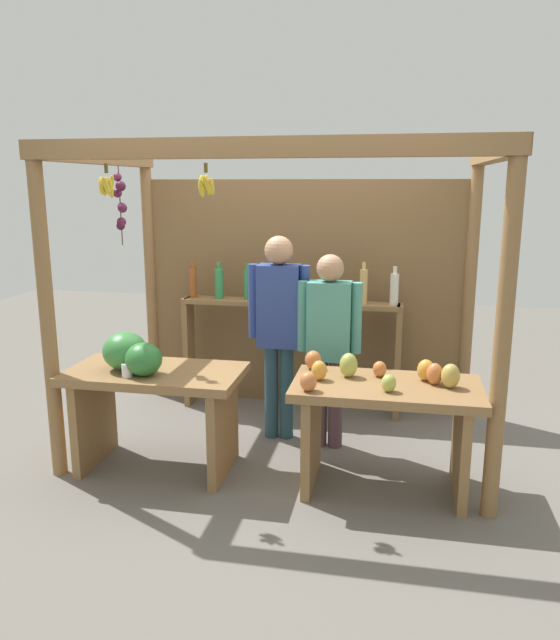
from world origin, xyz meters
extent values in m
plane|color=slate|center=(0.00, 0.00, 0.00)|extent=(12.00, 12.00, 0.00)
cylinder|color=olive|center=(-1.44, -0.86, 1.13)|extent=(0.10, 0.10, 2.25)
cylinder|color=olive|center=(1.44, -0.86, 1.13)|extent=(0.10, 0.10, 2.25)
cylinder|color=olive|center=(-1.44, 0.86, 1.13)|extent=(0.10, 0.10, 2.25)
cylinder|color=olive|center=(1.44, 0.86, 1.13)|extent=(0.10, 0.10, 2.25)
cube|color=olive|center=(0.00, -0.86, 2.19)|extent=(2.98, 0.12, 0.12)
cube|color=olive|center=(-1.44, 0.00, 2.19)|extent=(0.12, 1.83, 0.12)
cube|color=olive|center=(1.44, 0.00, 2.19)|extent=(0.12, 1.83, 0.12)
cube|color=brown|center=(0.00, 0.88, 1.01)|extent=(2.88, 0.04, 2.03)
cylinder|color=brown|center=(-0.36, -0.72, 2.08)|extent=(0.02, 0.02, 0.06)
ellipsoid|color=gold|center=(-0.33, -0.73, 1.97)|extent=(0.04, 0.08, 0.12)
ellipsoid|color=gold|center=(-0.34, -0.70, 1.97)|extent=(0.06, 0.05, 0.12)
ellipsoid|color=gold|center=(-0.38, -0.69, 1.99)|extent=(0.06, 0.05, 0.12)
ellipsoid|color=gold|center=(-0.39, -0.73, 1.99)|extent=(0.04, 0.07, 0.12)
ellipsoid|color=gold|center=(-0.38, -0.76, 1.96)|extent=(0.06, 0.05, 0.12)
ellipsoid|color=gold|center=(-0.35, -0.75, 1.98)|extent=(0.07, 0.05, 0.12)
cylinder|color=brown|center=(-1.01, -0.75, 2.08)|extent=(0.02, 0.02, 0.06)
ellipsoid|color=gold|center=(-0.99, -0.75, 1.96)|extent=(0.04, 0.06, 0.13)
ellipsoid|color=gold|center=(-1.00, -0.73, 1.99)|extent=(0.08, 0.05, 0.13)
ellipsoid|color=gold|center=(-1.03, -0.73, 1.97)|extent=(0.05, 0.05, 0.13)
ellipsoid|color=gold|center=(-1.04, -0.77, 1.98)|extent=(0.06, 0.08, 0.13)
ellipsoid|color=gold|center=(-1.00, -0.78, 1.97)|extent=(0.07, 0.05, 0.13)
cylinder|color=#4C422D|center=(-1.09, -0.42, 1.84)|extent=(0.01, 0.01, 0.55)
sphere|color=#601E42|center=(-1.10, -0.41, 2.03)|extent=(0.06, 0.06, 0.06)
sphere|color=#47142D|center=(-1.07, -0.44, 1.97)|extent=(0.07, 0.07, 0.07)
sphere|color=#511938|center=(-1.11, -0.40, 1.93)|extent=(0.06, 0.06, 0.06)
sphere|color=#511938|center=(-1.06, -0.44, 1.83)|extent=(0.07, 0.07, 0.07)
sphere|color=#601E42|center=(-1.09, -0.39, 1.83)|extent=(0.06, 0.06, 0.06)
sphere|color=#47142D|center=(-1.09, -0.43, 1.70)|extent=(0.06, 0.06, 0.06)
sphere|color=#601E42|center=(-1.09, -0.41, 1.73)|extent=(0.06, 0.06, 0.06)
cube|color=olive|center=(-0.79, -0.65, 0.70)|extent=(1.21, 0.64, 0.06)
cube|color=olive|center=(-1.28, -0.65, 0.34)|extent=(0.06, 0.58, 0.67)
cube|color=olive|center=(-0.31, -0.65, 0.34)|extent=(0.06, 0.58, 0.67)
ellipsoid|color=#38843D|center=(-0.99, -0.67, 0.86)|extent=(0.39, 0.39, 0.26)
ellipsoid|color=#2D7533|center=(-0.81, -0.78, 0.84)|extent=(0.26, 0.26, 0.22)
cylinder|color=white|center=(-0.91, -0.83, 0.78)|extent=(0.07, 0.07, 0.09)
cube|color=olive|center=(0.79, -0.65, 0.70)|extent=(1.21, 0.64, 0.06)
cube|color=olive|center=(0.31, -0.65, 0.34)|extent=(0.06, 0.58, 0.67)
cube|color=olive|center=(1.28, -0.65, 0.34)|extent=(0.06, 0.58, 0.67)
ellipsoid|color=#CC7038|center=(0.28, -0.42, 0.80)|extent=(0.16, 0.16, 0.13)
ellipsoid|color=#CC7038|center=(1.09, -0.60, 0.80)|extent=(0.14, 0.14, 0.14)
ellipsoid|color=#CC7038|center=(0.74, -0.50, 0.79)|extent=(0.13, 0.13, 0.11)
ellipsoid|color=#B79E47|center=(1.18, -0.65, 0.81)|extent=(0.16, 0.16, 0.16)
ellipsoid|color=#CC7038|center=(0.32, -0.88, 0.79)|extent=(0.13, 0.13, 0.12)
ellipsoid|color=gold|center=(1.04, -0.53, 0.80)|extent=(0.16, 0.16, 0.14)
ellipsoid|color=#A8B24C|center=(0.81, -0.80, 0.79)|extent=(0.10, 0.10, 0.11)
ellipsoid|color=gold|center=(0.35, -0.65, 0.80)|extent=(0.11, 0.11, 0.13)
ellipsoid|color=#A8B24C|center=(0.54, -0.55, 0.81)|extent=(0.17, 0.17, 0.16)
cube|color=olive|center=(-1.01, 0.65, 0.50)|extent=(0.05, 0.20, 1.00)
cube|color=olive|center=(0.87, 0.65, 0.50)|extent=(0.05, 0.20, 1.00)
cube|color=olive|center=(-0.07, 0.65, 0.98)|extent=(1.87, 0.22, 0.04)
cylinder|color=#994C1E|center=(-0.95, 0.65, 1.14)|extent=(0.06, 0.06, 0.27)
cylinder|color=#994C1E|center=(-0.95, 0.65, 1.30)|extent=(0.03, 0.03, 0.06)
cylinder|color=#338C4C|center=(-0.71, 0.65, 1.13)|extent=(0.08, 0.08, 0.26)
cylinder|color=#338C4C|center=(-0.71, 0.65, 1.29)|extent=(0.03, 0.03, 0.06)
cylinder|color=#338C4C|center=(-0.45, 0.65, 1.13)|extent=(0.06, 0.06, 0.26)
cylinder|color=#338C4C|center=(-0.45, 0.65, 1.29)|extent=(0.03, 0.03, 0.06)
cylinder|color=#994C1E|center=(-0.19, 0.65, 1.14)|extent=(0.08, 0.08, 0.29)
cylinder|color=#994C1E|center=(-0.19, 0.65, 1.32)|extent=(0.03, 0.03, 0.06)
cylinder|color=silver|center=(0.05, 0.65, 1.12)|extent=(0.07, 0.07, 0.24)
cylinder|color=silver|center=(0.05, 0.65, 1.27)|extent=(0.03, 0.03, 0.06)
cylinder|color=#338C4C|center=(0.30, 0.65, 1.13)|extent=(0.07, 0.07, 0.26)
cylinder|color=#338C4C|center=(0.30, 0.65, 1.29)|extent=(0.03, 0.03, 0.06)
cylinder|color=#D8B266|center=(0.56, 0.65, 1.15)|extent=(0.07, 0.07, 0.29)
cylinder|color=#D8B266|center=(0.56, 0.65, 1.32)|extent=(0.03, 0.03, 0.06)
cylinder|color=silver|center=(0.81, 0.65, 1.13)|extent=(0.07, 0.07, 0.26)
cylinder|color=silver|center=(0.81, 0.65, 1.29)|extent=(0.03, 0.03, 0.06)
cylinder|color=#274A5B|center=(-0.11, 0.05, 0.38)|extent=(0.11, 0.11, 0.75)
cylinder|color=#274A5B|center=(0.01, 0.05, 0.38)|extent=(0.11, 0.11, 0.75)
cube|color=#2D428C|center=(-0.05, 0.05, 1.07)|extent=(0.32, 0.19, 0.64)
cylinder|color=#2D428C|center=(-0.25, 0.05, 1.11)|extent=(0.08, 0.08, 0.57)
cylinder|color=#2D428C|center=(0.15, 0.05, 1.11)|extent=(0.08, 0.08, 0.57)
sphere|color=tan|center=(-0.05, 0.05, 1.50)|extent=(0.22, 0.22, 0.22)
cylinder|color=#583E45|center=(0.29, -0.04, 0.35)|extent=(0.11, 0.11, 0.70)
cylinder|color=#583E45|center=(0.41, -0.04, 0.35)|extent=(0.11, 0.11, 0.70)
cube|color=teal|center=(0.35, -0.04, 0.99)|extent=(0.32, 0.19, 0.59)
cylinder|color=teal|center=(0.15, -0.04, 1.02)|extent=(0.08, 0.08, 0.53)
cylinder|color=teal|center=(0.55, -0.04, 1.02)|extent=(0.08, 0.08, 0.53)
sphere|color=tan|center=(0.35, -0.04, 1.39)|extent=(0.20, 0.20, 0.20)
camera|label=1|loc=(0.82, -4.41, 1.98)|focal=33.91mm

